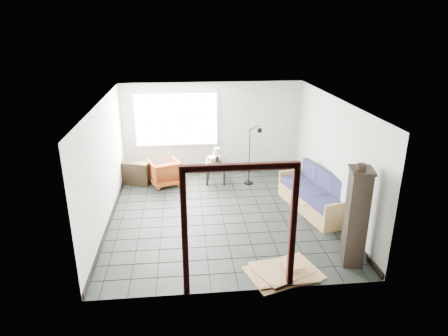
{
  "coord_description": "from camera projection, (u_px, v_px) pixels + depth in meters",
  "views": [
    {
      "loc": [
        -0.81,
        -8.12,
        4.16
      ],
      "look_at": [
        0.07,
        0.3,
        1.02
      ],
      "focal_mm": 32.0,
      "sensor_mm": 36.0,
      "label": 1
    }
  ],
  "objects": [
    {
      "name": "cardboard_pile",
      "position": [
        285.0,
        271.0,
        6.97
      ],
      "size": [
        1.43,
        1.2,
        0.18
      ],
      "rotation": [
        0.0,
        0.0,
        0.25
      ],
      "color": "#966548",
      "rests_on": "ground"
    },
    {
      "name": "table_lamp",
      "position": [
        217.0,
        152.0,
        10.57
      ],
      "size": [
        0.27,
        0.27,
        0.38
      ],
      "rotation": [
        0.0,
        0.0,
        -0.08
      ],
      "color": "black",
      "rests_on": "side_table"
    },
    {
      "name": "pot",
      "position": [
        362.0,
        167.0,
        6.61
      ],
      "size": [
        0.2,
        0.2,
        0.11
      ],
      "rotation": [
        0.0,
        0.0,
        -0.4
      ],
      "color": "black",
      "rests_on": "tall_shelf"
    },
    {
      "name": "projector",
      "position": [
        214.0,
        158.0,
        10.73
      ],
      "size": [
        0.35,
        0.32,
        0.1
      ],
      "rotation": [
        0.0,
        0.0,
        0.36
      ],
      "color": "silver",
      "rests_on": "side_table"
    },
    {
      "name": "open_box",
      "position": [
        317.0,
        209.0,
        9.04
      ],
      "size": [
        0.8,
        0.49,
        0.43
      ],
      "rotation": [
        0.0,
        0.0,
        -0.17
      ],
      "color": "#966548",
      "rests_on": "ground"
    },
    {
      "name": "side_table",
      "position": [
        216.0,
        164.0,
        10.76
      ],
      "size": [
        0.63,
        0.63,
        0.62
      ],
      "rotation": [
        0.0,
        0.0,
        -0.12
      ],
      "color": "black",
      "rests_on": "ground"
    },
    {
      "name": "ground",
      "position": [
        222.0,
        215.0,
        9.1
      ],
      "size": [
        5.5,
        5.5,
        0.0
      ],
      "primitive_type": "plane",
      "color": "black",
      "rests_on": "ground"
    },
    {
      "name": "window_panel",
      "position": [
        176.0,
        120.0,
        10.96
      ],
      "size": [
        2.32,
        0.08,
        1.52
      ],
      "color": "silver",
      "rests_on": "ground"
    },
    {
      "name": "room_shell",
      "position": [
        222.0,
        144.0,
        8.54
      ],
      "size": [
        5.02,
        5.52,
        2.61
      ],
      "color": "#AAAFA8",
      "rests_on": "ground"
    },
    {
      "name": "tall_shelf",
      "position": [
        356.0,
        217.0,
        6.99
      ],
      "size": [
        0.48,
        0.57,
        1.82
      ],
      "rotation": [
        0.0,
        0.0,
        -0.22
      ],
      "color": "black",
      "rests_on": "ground"
    },
    {
      "name": "floor_lamp",
      "position": [
        254.0,
        153.0,
        10.53
      ],
      "size": [
        0.45,
        0.28,
        1.63
      ],
      "rotation": [
        0.0,
        0.0,
        0.09
      ],
      "color": "black",
      "rests_on": "ground"
    },
    {
      "name": "futon_sofa",
      "position": [
        317.0,
        196.0,
        9.23
      ],
      "size": [
        1.25,
        2.23,
        0.93
      ],
      "rotation": [
        0.0,
        0.0,
        0.23
      ],
      "color": "#A5784A",
      "rests_on": "ground"
    },
    {
      "name": "doorway_trim",
      "position": [
        240.0,
        214.0,
        6.1
      ],
      "size": [
        1.8,
        0.08,
        2.2
      ],
      "color": "black",
      "rests_on": "ground"
    },
    {
      "name": "console_shelf",
      "position": [
        135.0,
        173.0,
        10.69
      ],
      "size": [
        0.85,
        0.55,
        0.62
      ],
      "rotation": [
        0.0,
        0.0,
        -0.33
      ],
      "color": "black",
      "rests_on": "ground"
    },
    {
      "name": "armchair",
      "position": [
        164.0,
        171.0,
        10.65
      ],
      "size": [
        0.93,
        0.9,
        0.76
      ],
      "primitive_type": "imported",
      "rotation": [
        0.0,
        0.0,
        3.5
      ],
      "color": "maroon",
      "rests_on": "ground"
    }
  ]
}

